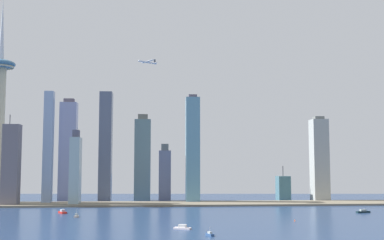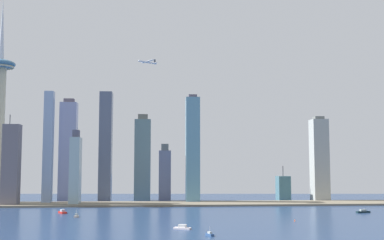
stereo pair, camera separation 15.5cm
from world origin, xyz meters
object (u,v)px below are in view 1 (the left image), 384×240
object	(u,v)px
boat_2	(76,216)
skyscraper_10	(283,188)
skyscraper_0	(193,149)
skyscraper_3	(48,147)
skyscraper_5	(142,159)
boat_5	(62,212)
boat_6	(363,211)
skyscraper_7	(106,147)
channel_buoy_0	(295,220)
skyscraper_9	(165,175)
skyscraper_11	(68,151)
skyscraper_2	(319,160)
skyscraper_8	(75,170)
boat_3	(182,228)
airplane	(147,62)
skyscraper_6	(8,164)
boat_0	(210,234)
skyscraper_1	(11,165)

from	to	relation	value
boat_2	skyscraper_10	bearing A→B (deg)	135.11
skyscraper_0	skyscraper_3	distance (m)	222.30
skyscraper_5	boat_5	world-z (taller)	skyscraper_5
skyscraper_5	boat_6	world-z (taller)	skyscraper_5
skyscraper_7	channel_buoy_0	bearing A→B (deg)	-51.63
skyscraper_9	skyscraper_11	xyz separation A→B (m)	(-156.88, -0.63, 38.10)
skyscraper_3	boat_2	bearing A→B (deg)	-68.62
skyscraper_2	skyscraper_8	world-z (taller)	skyscraper_2
skyscraper_0	boat_3	xyz separation A→B (m)	(-32.25, -312.80, -82.17)
skyscraper_5	skyscraper_11	world-z (taller)	skyscraper_11
skyscraper_8	airplane	bearing A→B (deg)	14.92
skyscraper_9	skyscraper_11	distance (m)	161.44
skyscraper_7	skyscraper_9	xyz separation A→B (m)	(95.89, 7.01, -45.26)
skyscraper_7	channel_buoy_0	size ratio (longest dim) A/B	75.05
boat_6	airplane	size ratio (longest dim) A/B	0.62
skyscraper_9	channel_buoy_0	distance (m)	325.22
skyscraper_5	skyscraper_9	world-z (taller)	skyscraper_5
skyscraper_2	skyscraper_6	size ratio (longest dim) A/B	0.99
skyscraper_2	boat_5	distance (m)	421.91
boat_5	airplane	world-z (taller)	airplane
skyscraper_9	boat_2	size ratio (longest dim) A/B	8.77
skyscraper_3	boat_0	size ratio (longest dim) A/B	18.02
boat_6	channel_buoy_0	size ratio (longest dim) A/B	7.87
skyscraper_7	airplane	distance (m)	152.90
skyscraper_3	airplane	world-z (taller)	airplane
skyscraper_8	boat_0	bearing A→B (deg)	-62.89
skyscraper_7	skyscraper_10	size ratio (longest dim) A/B	3.08
skyscraper_11	boat_5	bearing A→B (deg)	-81.21
skyscraper_0	boat_5	xyz separation A→B (m)	(-170.73, -154.10, -81.96)
skyscraper_5	skyscraper_10	bearing A→B (deg)	-7.12
boat_6	boat_2	bearing A→B (deg)	-8.87
skyscraper_0	skyscraper_6	distance (m)	298.71
skyscraper_5	boat_2	distance (m)	281.46
skyscraper_5	skyscraper_11	size ratio (longest dim) A/B	0.87
skyscraper_2	boat_5	bearing A→B (deg)	-155.85
skyscraper_7	airplane	xyz separation A→B (m)	(67.06, -38.10, 132.02)
skyscraper_0	channel_buoy_0	size ratio (longest dim) A/B	72.10
skyscraper_8	boat_6	distance (m)	401.86
skyscraper_3	skyscraper_10	world-z (taller)	skyscraper_3
skyscraper_11	skyscraper_0	bearing A→B (deg)	-10.19
skyscraper_1	skyscraper_7	world-z (taller)	skyscraper_7
airplane	skyscraper_8	bearing A→B (deg)	-20.78
skyscraper_9	airplane	size ratio (longest dim) A/B	3.10
skyscraper_3	skyscraper_5	bearing A→B (deg)	26.66
boat_3	airplane	distance (m)	377.07
skyscraper_2	skyscraper_10	distance (m)	75.83
boat_5	skyscraper_11	bearing A→B (deg)	160.95
skyscraper_8	boat_5	size ratio (longest dim) A/B	6.17
skyscraper_3	boat_5	distance (m)	176.27
skyscraper_9	channel_buoy_0	size ratio (longest dim) A/B	39.55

